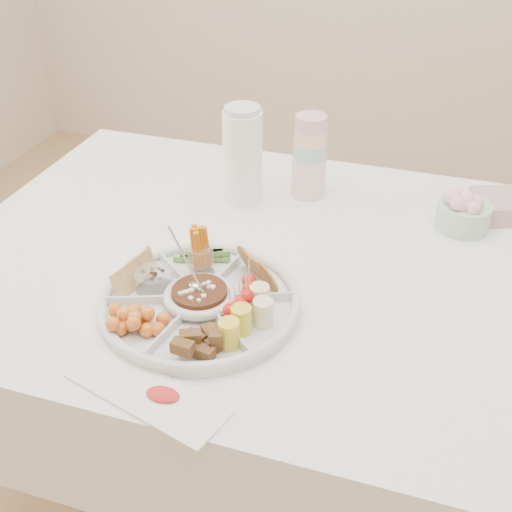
% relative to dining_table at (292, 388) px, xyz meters
% --- Properties ---
extents(floor, '(4.00, 4.00, 0.00)m').
position_rel_dining_table_xyz_m(floor, '(0.00, 0.00, -0.38)').
color(floor, tan).
rests_on(floor, ground).
extents(dining_table, '(1.52, 1.02, 0.76)m').
position_rel_dining_table_xyz_m(dining_table, '(0.00, 0.00, 0.00)').
color(dining_table, white).
rests_on(dining_table, floor).
extents(party_tray, '(0.49, 0.49, 0.04)m').
position_rel_dining_table_xyz_m(party_tray, '(-0.14, -0.21, 0.40)').
color(party_tray, silver).
rests_on(party_tray, dining_table).
extents(bean_dip, '(0.14, 0.14, 0.04)m').
position_rel_dining_table_xyz_m(bean_dip, '(-0.14, -0.21, 0.41)').
color(bean_dip, '#5A2918').
rests_on(bean_dip, party_tray).
extents(tortillas, '(0.12, 0.12, 0.06)m').
position_rel_dining_table_xyz_m(tortillas, '(-0.05, -0.11, 0.42)').
color(tortillas, '#996644').
rests_on(tortillas, party_tray).
extents(carrot_cucumber, '(0.13, 0.13, 0.09)m').
position_rel_dining_table_xyz_m(carrot_cucumber, '(-0.18, -0.09, 0.44)').
color(carrot_cucumber, orange).
rests_on(carrot_cucumber, party_tray).
extents(pita_raisins, '(0.14, 0.14, 0.06)m').
position_rel_dining_table_xyz_m(pita_raisins, '(-0.26, -0.19, 0.42)').
color(pita_raisins, '#E3AD65').
rests_on(pita_raisins, party_tray).
extents(cherries, '(0.15, 0.15, 0.05)m').
position_rel_dining_table_xyz_m(cherries, '(-0.22, -0.31, 0.42)').
color(cherries, '#FC9041').
rests_on(cherries, party_tray).
extents(granola_chunks, '(0.13, 0.13, 0.04)m').
position_rel_dining_table_xyz_m(granola_chunks, '(-0.09, -0.34, 0.42)').
color(granola_chunks, '#4A2E1A').
rests_on(granola_chunks, party_tray).
extents(banana_tomato, '(0.16, 0.16, 0.10)m').
position_rel_dining_table_xyz_m(banana_tomato, '(-0.01, -0.24, 0.44)').
color(banana_tomato, '#FDDA7E').
rests_on(banana_tomato, party_tray).
extents(cup_stack, '(0.09, 0.09, 0.23)m').
position_rel_dining_table_xyz_m(cup_stack, '(-0.05, 0.30, 0.49)').
color(cup_stack, silver).
rests_on(cup_stack, dining_table).
extents(thermos, '(0.12, 0.12, 0.24)m').
position_rel_dining_table_xyz_m(thermos, '(-0.20, 0.22, 0.50)').
color(thermos, white).
rests_on(thermos, dining_table).
extents(flower_bowl, '(0.13, 0.13, 0.09)m').
position_rel_dining_table_xyz_m(flower_bowl, '(0.32, 0.25, 0.42)').
color(flower_bowl, '#A7E0B8').
rests_on(flower_bowl, dining_table).
extents(napkin_stack, '(0.18, 0.17, 0.05)m').
position_rel_dining_table_xyz_m(napkin_stack, '(0.42, 0.34, 0.40)').
color(napkin_stack, '#B69199').
rests_on(napkin_stack, dining_table).
extents(placemat, '(0.30, 0.17, 0.01)m').
position_rel_dining_table_xyz_m(placemat, '(-0.14, -0.45, 0.38)').
color(placemat, white).
rests_on(placemat, dining_table).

